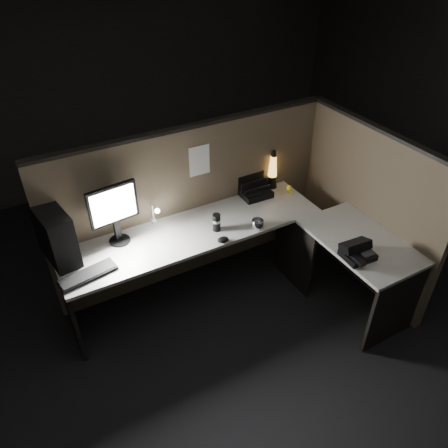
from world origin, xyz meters
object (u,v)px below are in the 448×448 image
pc_tower (56,235)px  keyboard (88,275)px  desk_phone (357,251)px  monitor (114,209)px  lava_lamp (272,172)px

pc_tower → keyboard: pc_tower is taller
pc_tower → desk_phone: size_ratio=1.71×
pc_tower → desk_phone: bearing=-38.1°
keyboard → desk_phone: (1.91, -0.80, 0.04)m
pc_tower → monitor: bearing=-10.1°
pc_tower → keyboard: 0.40m
monitor → lava_lamp: bearing=-3.0°
monitor → keyboard: monitor is taller
monitor → desk_phone: bearing=-41.9°
pc_tower → desk_phone: pc_tower is taller
keyboard → lava_lamp: bearing=1.6°
lava_lamp → desk_phone: (-0.02, -1.21, -0.11)m
pc_tower → monitor: 0.48m
keyboard → pc_tower: bearing=101.6°
pc_tower → lava_lamp: bearing=-6.8°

